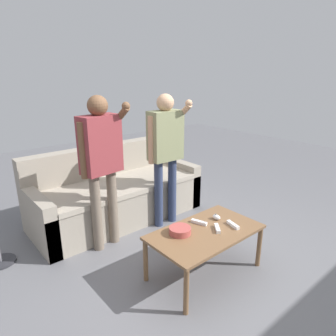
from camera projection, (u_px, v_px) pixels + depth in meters
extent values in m
plane|color=slate|center=(204.00, 266.00, 3.00)|extent=(12.00, 12.00, 0.00)
cube|color=#9E9384|center=(118.00, 202.00, 3.92)|extent=(2.14, 0.89, 0.45)
cube|color=#AA9F8F|center=(120.00, 185.00, 3.79)|extent=(1.86, 0.77, 0.06)
cube|color=#9E9384|center=(103.00, 162.00, 4.04)|extent=(2.14, 0.18, 0.45)
cube|color=#9E9384|center=(38.00, 220.00, 3.29)|extent=(0.14, 0.89, 0.60)
cube|color=#9E9384|center=(176.00, 179.00, 4.51)|extent=(0.14, 0.89, 0.60)
cube|color=brown|center=(205.00, 232.00, 2.78)|extent=(1.04, 0.60, 0.03)
cylinder|color=brown|center=(186.00, 292.00, 2.35)|extent=(0.04, 0.04, 0.42)
cylinder|color=brown|center=(259.00, 247.00, 2.95)|extent=(0.04, 0.04, 0.42)
cylinder|color=brown|center=(146.00, 260.00, 2.74)|extent=(0.04, 0.04, 0.42)
cylinder|color=brown|center=(217.00, 226.00, 3.34)|extent=(0.04, 0.04, 0.42)
cylinder|color=#B24C47|center=(180.00, 231.00, 2.72)|extent=(0.20, 0.20, 0.06)
ellipsoid|color=white|center=(216.00, 217.00, 2.98)|extent=(0.06, 0.09, 0.05)
cylinder|color=#4C4C51|center=(216.00, 214.00, 2.98)|extent=(0.02, 0.02, 0.01)
cylinder|color=#2D2D33|center=(1.00, 262.00, 3.05)|extent=(0.28, 0.28, 0.02)
cylinder|color=#2D3856|center=(159.00, 194.00, 3.67)|extent=(0.10, 0.10, 0.84)
cylinder|color=#2D3856|center=(172.00, 190.00, 3.80)|extent=(0.10, 0.10, 0.84)
cube|color=gray|center=(165.00, 136.00, 3.52)|extent=(0.41, 0.23, 0.58)
sphere|color=tan|center=(165.00, 103.00, 3.40)|extent=(0.20, 0.20, 0.20)
cylinder|color=tan|center=(151.00, 140.00, 3.41)|extent=(0.07, 0.07, 0.54)
cylinder|color=gray|center=(179.00, 124.00, 3.60)|extent=(0.07, 0.07, 0.27)
cylinder|color=tan|center=(184.00, 112.00, 3.49)|extent=(0.08, 0.25, 0.23)
sphere|color=tan|center=(189.00, 103.00, 3.39)|extent=(0.08, 0.08, 0.08)
cylinder|color=#756656|center=(97.00, 213.00, 3.17)|extent=(0.11, 0.11, 0.85)
cylinder|color=#756656|center=(113.00, 207.00, 3.32)|extent=(0.11, 0.11, 0.85)
cube|color=brown|center=(100.00, 144.00, 3.03)|extent=(0.43, 0.27, 0.58)
sphere|color=brown|center=(97.00, 106.00, 2.91)|extent=(0.20, 0.20, 0.20)
cylinder|color=brown|center=(83.00, 151.00, 2.89)|extent=(0.07, 0.07, 0.55)
cylinder|color=brown|center=(116.00, 131.00, 3.13)|extent=(0.07, 0.07, 0.28)
cylinder|color=brown|center=(120.00, 116.00, 3.03)|extent=(0.10, 0.26, 0.23)
sphere|color=brown|center=(126.00, 106.00, 2.94)|extent=(0.08, 0.08, 0.08)
cube|color=white|center=(233.00, 225.00, 2.85)|extent=(0.07, 0.16, 0.03)
cylinder|color=silver|center=(231.00, 222.00, 2.87)|extent=(0.01, 0.01, 0.00)
cube|color=silver|center=(236.00, 225.00, 2.81)|extent=(0.02, 0.02, 0.00)
cube|color=white|center=(199.00, 222.00, 2.90)|extent=(0.08, 0.16, 0.03)
cylinder|color=silver|center=(196.00, 220.00, 2.91)|extent=(0.01, 0.01, 0.00)
cube|color=silver|center=(204.00, 222.00, 2.87)|extent=(0.02, 0.02, 0.00)
cube|color=white|center=(217.00, 228.00, 2.79)|extent=(0.13, 0.14, 0.03)
cylinder|color=silver|center=(217.00, 225.00, 2.81)|extent=(0.01, 0.01, 0.00)
cube|color=silver|center=(218.00, 229.00, 2.74)|extent=(0.02, 0.02, 0.00)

